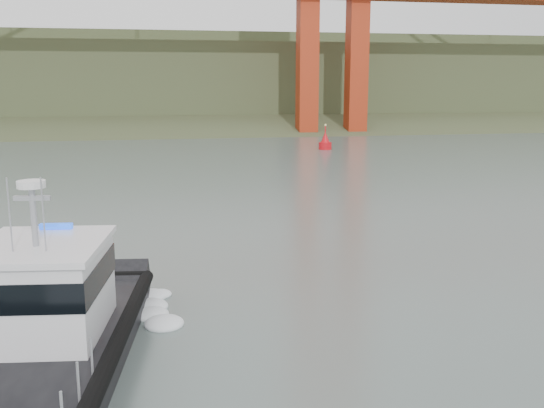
{
  "coord_description": "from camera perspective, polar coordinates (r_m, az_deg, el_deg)",
  "views": [
    {
      "loc": [
        -5.31,
        -18.57,
        8.09
      ],
      "look_at": [
        -0.03,
        9.29,
        2.4
      ],
      "focal_mm": 40.0,
      "sensor_mm": 36.0,
      "label": 1
    }
  ],
  "objects": [
    {
      "name": "nav_buoy",
      "position": [
        75.35,
        5.03,
        5.81
      ],
      "size": [
        1.58,
        1.58,
        3.3
      ],
      "color": "red",
      "rests_on": "ground"
    },
    {
      "name": "headlands",
      "position": [
        144.17,
        -8.78,
        10.8
      ],
      "size": [
        500.0,
        105.36,
        27.12
      ],
      "color": "#3D4C2B",
      "rests_on": "ground"
    },
    {
      "name": "ground",
      "position": [
        20.94,
        4.92,
        -11.43
      ],
      "size": [
        400.0,
        400.0,
        0.0
      ],
      "primitive_type": "plane",
      "color": "slate",
      "rests_on": "ground"
    },
    {
      "name": "patrol_boat",
      "position": [
        18.38,
        -20.84,
        -10.66
      ],
      "size": [
        5.72,
        12.23,
        5.72
      ],
      "rotation": [
        0.0,
        0.0,
        -0.13
      ],
      "color": "black",
      "rests_on": "ground"
    }
  ]
}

